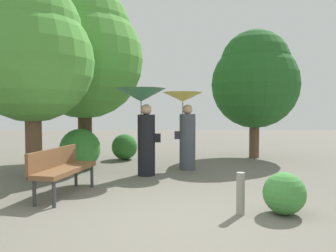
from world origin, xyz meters
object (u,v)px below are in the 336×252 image
Objects in this scene: park_bench at (62,167)px; path_marker_post at (241,194)px; tree_near_right at (255,78)px; tree_near_left at (32,51)px; tree_mid_left at (84,51)px; person_right at (185,119)px; person_left at (143,114)px.

park_bench is 2.55× the size of path_marker_post.
tree_near_right is (4.51, 4.60, 1.99)m from park_bench.
tree_mid_left is (0.51, 2.17, 0.40)m from tree_near_left.
person_right reaches higher than park_bench.
person_left reaches higher than person_right.
person_left is at bearing -139.00° from tree_near_right.
park_bench is 0.36× the size of tree_near_left.
tree_near_left is at bearing 105.89° from person_left.
tree_mid_left is (-1.83, 1.71, 1.75)m from person_left.
tree_near_right reaches higher than path_marker_post.
path_marker_post is (-1.56, -5.58, -2.20)m from tree_near_right.
tree_near_left is at bearing 150.24° from path_marker_post.
park_bench is at bearing 143.00° from person_right.
path_marker_post is (0.69, -3.51, -0.98)m from person_right.
person_left reaches higher than path_marker_post.
person_right is 3.48m from park_bench.
person_left is at bearing 131.81° from person_right.
tree_near_left is at bearing -103.24° from tree_mid_left.
person_right is at bearing -30.98° from park_bench.
park_bench is 2.84m from tree_near_left.
person_left is 3.06m from tree_mid_left.
tree_near_left reaches higher than tree_near_right.
tree_near_right is at bearing 30.46° from tree_near_left.
path_marker_post is (3.51, -4.47, -2.87)m from tree_mid_left.
tree_near_left is 2.27m from tree_mid_left.
path_marker_post is (2.94, -0.98, -0.20)m from park_bench.
tree_near_right is 0.80× the size of tree_mid_left.
tree_near_left is 5.25m from path_marker_post.
tree_near_right reaches higher than park_bench.
person_left is 2.75m from tree_near_left.
park_bench is at bearing 161.59° from path_marker_post.
person_left is 1.28× the size of park_bench.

